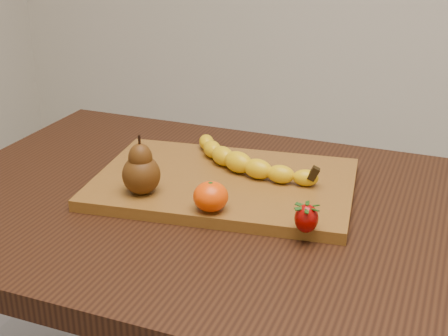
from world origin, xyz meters
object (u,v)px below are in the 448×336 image
at_px(table, 214,250).
at_px(cutting_board, 224,184).
at_px(mandarin, 211,196).
at_px(pear, 141,165).

relative_size(table, cutting_board, 2.22).
bearing_deg(mandarin, cutting_board, 101.97).
bearing_deg(cutting_board, pear, -143.44).
xyz_separation_m(table, cutting_board, (-0.00, 0.05, 0.11)).
height_order(table, cutting_board, cutting_board).
xyz_separation_m(pear, mandarin, (0.13, -0.02, -0.03)).
xyz_separation_m(table, pear, (-0.11, -0.05, 0.17)).
relative_size(table, pear, 9.98).
bearing_deg(pear, mandarin, -7.84).
distance_m(cutting_board, pear, 0.16).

